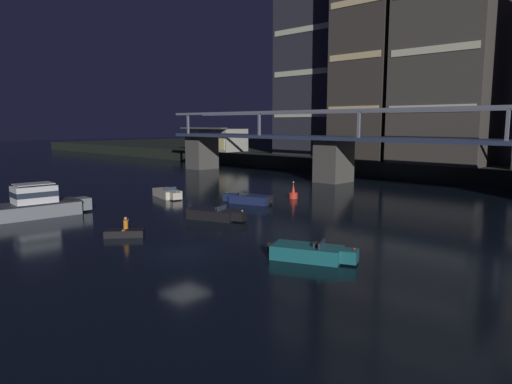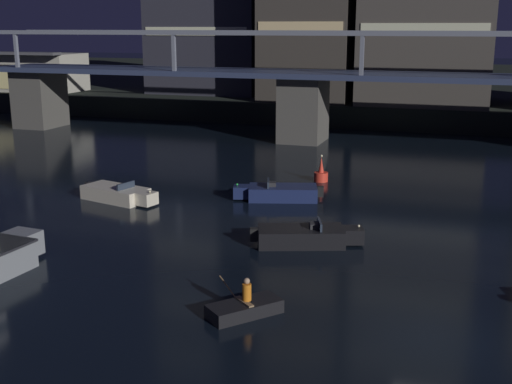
% 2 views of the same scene
% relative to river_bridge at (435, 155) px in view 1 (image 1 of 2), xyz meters
% --- Properties ---
extents(ground_plane, '(400.00, 400.00, 0.00)m').
position_rel_river_bridge_xyz_m(ground_plane, '(-0.00, -35.04, -4.22)').
color(ground_plane, black).
extents(river_bridge, '(86.62, 6.40, 9.38)m').
position_rel_river_bridge_xyz_m(river_bridge, '(0.00, 0.00, 0.00)').
color(river_bridge, '#4C4944').
rests_on(river_bridge, ground).
extents(tower_west_low, '(12.96, 12.20, 35.56)m').
position_rel_river_bridge_xyz_m(tower_west_low, '(-28.94, 18.58, 15.61)').
color(tower_west_low, '#282833').
rests_on(tower_west_low, far_riverbank).
extents(tower_west_tall, '(9.21, 12.87, 38.21)m').
position_rel_river_bridge_xyz_m(tower_west_tall, '(-16.13, 14.92, 16.94)').
color(tower_west_tall, '#38332D').
rests_on(tower_west_tall, far_riverbank).
extents(tower_central, '(12.49, 13.73, 37.43)m').
position_rel_river_bridge_xyz_m(tower_central, '(-4.40, 15.00, 16.55)').
color(tower_central, '#423D38').
rests_on(tower_central, far_riverbank).
extents(waterfront_pavilion, '(12.40, 7.40, 4.70)m').
position_rel_river_bridge_xyz_m(waterfront_pavilion, '(-50.03, 11.91, 0.22)').
color(waterfront_pavilion, '#B2AD9E').
rests_on(waterfront_pavilion, far_riverbank).
extents(cabin_cruiser_near_left, '(3.36, 9.28, 2.79)m').
position_rel_river_bridge_xyz_m(cabin_cruiser_near_left, '(-17.73, -37.00, -3.17)').
color(cabin_cruiser_near_left, gray).
rests_on(cabin_cruiser_near_left, ground).
extents(speedboat_near_center, '(5.16, 2.85, 1.16)m').
position_rel_river_bridge_xyz_m(speedboat_near_center, '(-9.69, -19.75, -3.80)').
color(speedboat_near_center, '#19234C').
rests_on(speedboat_near_center, ground).
extents(speedboat_near_right, '(5.11, 3.02, 1.16)m').
position_rel_river_bridge_xyz_m(speedboat_near_right, '(-6.21, -27.16, -3.80)').
color(speedboat_near_right, black).
rests_on(speedboat_near_right, ground).
extents(speedboat_mid_left, '(5.19, 2.73, 1.16)m').
position_rel_river_bridge_xyz_m(speedboat_mid_left, '(-18.38, -22.98, -3.80)').
color(speedboat_mid_left, beige).
rests_on(speedboat_mid_left, ground).
extents(speedboat_mid_center, '(5.07, 3.13, 1.16)m').
position_rel_river_bridge_xyz_m(speedboat_mid_center, '(6.25, -30.95, -3.80)').
color(speedboat_mid_center, '#196066').
rests_on(speedboat_mid_center, ground).
extents(channel_buoy, '(0.90, 0.90, 1.76)m').
position_rel_river_bridge_xyz_m(channel_buoy, '(-8.44, -14.48, -3.74)').
color(channel_buoy, red).
rests_on(channel_buoy, ground).
extents(dinghy_with_paddler, '(2.66, 2.69, 1.36)m').
position_rel_river_bridge_xyz_m(dinghy_with_paddler, '(-6.32, -35.26, -3.94)').
color(dinghy_with_paddler, black).
rests_on(dinghy_with_paddler, ground).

